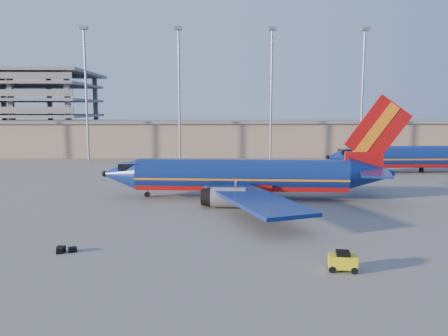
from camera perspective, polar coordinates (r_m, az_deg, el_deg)
The scene contains 7 objects.
ground at distance 51.26m, azimuth -4.02°, elevation -5.07°, with size 220.00×220.00×0.00m, color slate.
terminal_building at distance 108.42m, azimuth 2.66°, elevation 4.03°, with size 122.00×16.00×8.50m.
light_mast_row at distance 96.16m, azimuth 0.18°, elevation 11.45°, with size 101.60×1.60×28.65m.
aircraft_main at distance 55.43m, azimuth 3.19°, elevation -1.14°, with size 38.77×37.17×13.13m.
aircraft_second at distance 85.73m, azimuth 25.03°, elevation 1.37°, with size 37.36×14.56×12.65m.
baggage_tug at distance 32.51m, azimuth 15.24°, elevation -11.61°, with size 2.15×1.52×1.42m.
luggage_pile at distance 37.53m, azimuth -19.86°, elevation -10.00°, with size 1.61×1.06×0.51m.
Camera 1 is at (2.37, -49.93, 11.38)m, focal length 35.00 mm.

